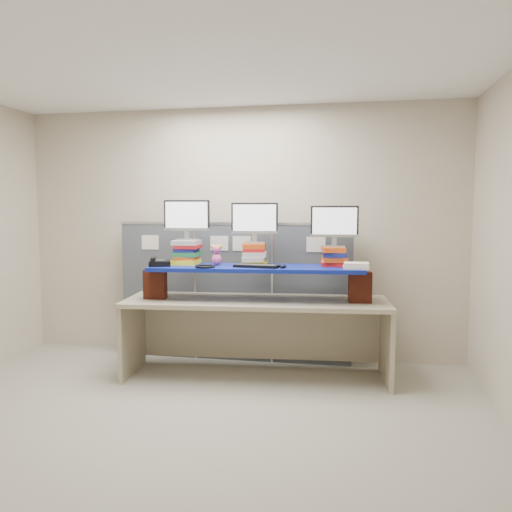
% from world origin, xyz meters
% --- Properties ---
extents(room, '(5.00, 4.00, 2.80)m').
position_xyz_m(room, '(0.00, 0.00, 1.40)').
color(room, beige).
rests_on(room, ground).
extents(cubicle_partition, '(2.60, 0.06, 1.53)m').
position_xyz_m(cubicle_partition, '(-0.00, 1.78, 0.77)').
color(cubicle_partition, '#444850').
rests_on(cubicle_partition, ground).
extents(desk, '(2.63, 0.97, 0.78)m').
position_xyz_m(desk, '(0.35, 1.25, 0.63)').
color(desk, tan).
rests_on(desk, ground).
extents(brick_pier_left, '(0.22, 0.13, 0.29)m').
position_xyz_m(brick_pier_left, '(-0.64, 1.12, 0.93)').
color(brick_pier_left, maroon).
rests_on(brick_pier_left, desk).
extents(brick_pier_right, '(0.22, 0.13, 0.29)m').
position_xyz_m(brick_pier_right, '(1.35, 1.29, 0.93)').
color(brick_pier_right, maroon).
rests_on(brick_pier_right, desk).
extents(blue_board, '(2.11, 0.69, 0.04)m').
position_xyz_m(blue_board, '(0.35, 1.25, 1.10)').
color(blue_board, navy).
rests_on(blue_board, brick_pier_left).
extents(book_stack_left, '(0.26, 0.32, 0.24)m').
position_xyz_m(book_stack_left, '(-0.37, 1.31, 1.24)').
color(book_stack_left, '#FFFB22').
rests_on(book_stack_left, blue_board).
extents(book_stack_center, '(0.28, 0.34, 0.22)m').
position_xyz_m(book_stack_center, '(0.31, 1.37, 1.22)').
color(book_stack_center, '#FFFB22').
rests_on(book_stack_center, blue_board).
extents(book_stack_right, '(0.28, 0.33, 0.19)m').
position_xyz_m(book_stack_right, '(1.10, 1.44, 1.21)').
color(book_stack_right, red).
rests_on(book_stack_right, blue_board).
extents(monitor_left, '(0.47, 0.15, 0.40)m').
position_xyz_m(monitor_left, '(-0.37, 1.31, 1.59)').
color(monitor_left, '#9E9EA2').
rests_on(monitor_left, book_stack_left).
extents(monitor_center, '(0.47, 0.15, 0.40)m').
position_xyz_m(monitor_center, '(0.32, 1.37, 1.56)').
color(monitor_center, '#9E9EA2').
rests_on(monitor_center, book_stack_center).
extents(monitor_right, '(0.47, 0.15, 0.40)m').
position_xyz_m(monitor_right, '(1.10, 1.43, 1.53)').
color(monitor_right, '#9E9EA2').
rests_on(monitor_right, book_stack_right).
extents(keyboard, '(0.45, 0.20, 0.03)m').
position_xyz_m(keyboard, '(0.37, 1.16, 1.13)').
color(keyboard, black).
rests_on(keyboard, blue_board).
extents(mouse, '(0.08, 0.12, 0.03)m').
position_xyz_m(mouse, '(0.63, 1.16, 1.13)').
color(mouse, black).
rests_on(mouse, blue_board).
extents(desk_phone, '(0.25, 0.24, 0.09)m').
position_xyz_m(desk_phone, '(-0.59, 1.09, 1.15)').
color(desk_phone, black).
rests_on(desk_phone, blue_board).
extents(headset, '(0.21, 0.21, 0.02)m').
position_xyz_m(headset, '(-0.11, 1.06, 1.13)').
color(headset, black).
rests_on(headset, blue_board).
extents(plush_toy, '(0.12, 0.09, 0.21)m').
position_xyz_m(plush_toy, '(-0.05, 1.28, 1.22)').
color(plush_toy, '#FA5F95').
rests_on(plush_toy, blue_board).
extents(binder_stack, '(0.24, 0.19, 0.06)m').
position_xyz_m(binder_stack, '(1.31, 1.23, 1.14)').
color(binder_stack, white).
rests_on(binder_stack, blue_board).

